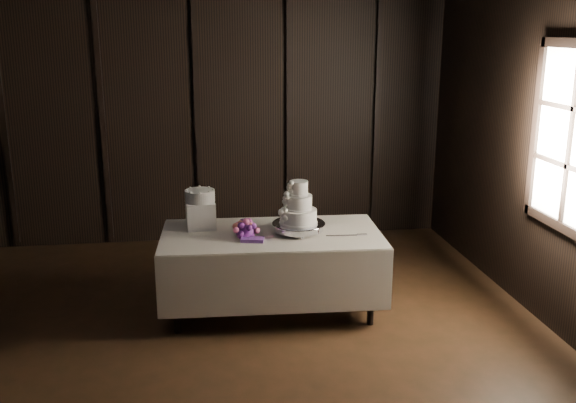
# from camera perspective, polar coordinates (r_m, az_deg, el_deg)

# --- Properties ---
(room) EXTENTS (6.08, 7.08, 3.08)m
(room) POSITION_cam_1_polar(r_m,az_deg,el_deg) (4.36, -7.80, 1.02)
(room) COLOR black
(room) RESTS_ON ground
(window) EXTENTS (0.06, 1.16, 1.56)m
(window) POSITION_cam_1_polar(r_m,az_deg,el_deg) (5.65, 23.89, 5.17)
(window) COLOR black
(window) RESTS_ON room
(display_table) EXTENTS (2.04, 1.13, 0.76)m
(display_table) POSITION_cam_1_polar(r_m,az_deg,el_deg) (5.93, -1.44, -5.97)
(display_table) COLOR beige
(display_table) RESTS_ON ground
(cake_stand) EXTENTS (0.57, 0.57, 0.09)m
(cake_stand) POSITION_cam_1_polar(r_m,az_deg,el_deg) (5.81, 0.95, -2.36)
(cake_stand) COLOR silver
(cake_stand) RESTS_ON display_table
(wedding_cake) EXTENTS (0.38, 0.33, 0.39)m
(wedding_cake) POSITION_cam_1_polar(r_m,az_deg,el_deg) (5.73, 0.70, -0.51)
(wedding_cake) COLOR white
(wedding_cake) RESTS_ON cake_stand
(bouquet) EXTENTS (0.39, 0.47, 0.20)m
(bouquet) POSITION_cam_1_polar(r_m,az_deg,el_deg) (5.69, -3.80, -2.53)
(bouquet) COLOR #EC5C94
(bouquet) RESTS_ON display_table
(box_pedestal) EXTENTS (0.28, 0.28, 0.25)m
(box_pedestal) POSITION_cam_1_polar(r_m,az_deg,el_deg) (5.99, -7.77, -1.16)
(box_pedestal) COLOR white
(box_pedestal) RESTS_ON display_table
(small_cake) EXTENTS (0.35, 0.35, 0.11)m
(small_cake) POSITION_cam_1_polar(r_m,az_deg,el_deg) (5.94, -7.84, 0.50)
(small_cake) COLOR white
(small_cake) RESTS_ON box_pedestal
(cake_knife) EXTENTS (0.37, 0.05, 0.01)m
(cake_knife) POSITION_cam_1_polar(r_m,az_deg,el_deg) (5.74, 4.78, -3.04)
(cake_knife) COLOR silver
(cake_knife) RESTS_ON display_table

